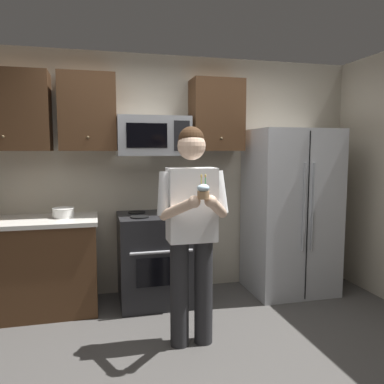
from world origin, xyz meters
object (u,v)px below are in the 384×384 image
object	(u,v)px
bowl_large_white	(63,212)
cupcake	(203,191)
microwave	(153,136)
oven_range	(156,258)
refrigerator	(290,211)
person	(192,224)

from	to	relation	value
bowl_large_white	cupcake	distance (m)	1.73
cupcake	microwave	bearing A→B (deg)	95.77
oven_range	cupcake	size ratio (longest dim) A/B	5.36
oven_range	bowl_large_white	size ratio (longest dim) A/B	4.43
refrigerator	person	distance (m)	1.64
oven_range	cupcake	distance (m)	1.54
person	cupcake	size ratio (longest dim) A/B	10.13
refrigerator	cupcake	xyz separation A→B (m)	(-1.36, -1.25, 0.39)
refrigerator	person	size ratio (longest dim) A/B	1.02
oven_range	microwave	distance (m)	1.26
oven_range	person	size ratio (longest dim) A/B	0.53
oven_range	refrigerator	world-z (taller)	refrigerator
person	cupcake	world-z (taller)	person
microwave	person	world-z (taller)	microwave
refrigerator	bowl_large_white	bearing A→B (deg)	177.96
refrigerator	cupcake	size ratio (longest dim) A/B	10.35
oven_range	person	world-z (taller)	person
refrigerator	cupcake	bearing A→B (deg)	-137.29
bowl_large_white	person	size ratio (longest dim) A/B	0.12
oven_range	microwave	size ratio (longest dim) A/B	1.26
oven_range	refrigerator	xyz separation A→B (m)	(1.50, -0.04, 0.44)
microwave	person	bearing A→B (deg)	-82.49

